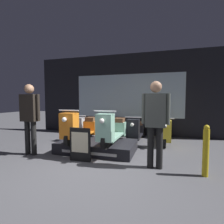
% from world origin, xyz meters
% --- Properties ---
extents(ground_plane, '(30.00, 30.00, 0.00)m').
position_xyz_m(ground_plane, '(0.00, 0.00, 0.00)').
color(ground_plane, '#4C4C51').
extents(shop_wall_back, '(7.77, 0.09, 3.20)m').
position_xyz_m(shop_wall_back, '(0.00, 3.88, 1.60)').
color(shop_wall_back, black).
rests_on(shop_wall_back, ground_plane).
extents(display_platform, '(2.02, 1.19, 0.28)m').
position_xyz_m(display_platform, '(-0.32, 1.34, 0.14)').
color(display_platform, black).
rests_on(display_platform, ground_plane).
extents(scooter_display_left, '(0.52, 1.77, 0.88)m').
position_xyz_m(scooter_display_left, '(-0.77, 1.31, 0.63)').
color(scooter_display_left, black).
rests_on(scooter_display_left, display_platform).
extents(scooter_display_right, '(0.52, 1.77, 0.88)m').
position_xyz_m(scooter_display_right, '(0.14, 1.31, 0.63)').
color(scooter_display_right, black).
rests_on(scooter_display_right, display_platform).
extents(scooter_backrow_0, '(0.52, 1.77, 0.88)m').
position_xyz_m(scooter_backrow_0, '(-1.32, 2.85, 0.35)').
color(scooter_backrow_0, black).
rests_on(scooter_backrow_0, ground_plane).
extents(scooter_backrow_1, '(0.52, 1.77, 0.88)m').
position_xyz_m(scooter_backrow_1, '(-0.41, 2.85, 0.35)').
color(scooter_backrow_1, black).
rests_on(scooter_backrow_1, ground_plane).
extents(scooter_backrow_2, '(0.52, 1.77, 0.88)m').
position_xyz_m(scooter_backrow_2, '(0.51, 2.85, 0.35)').
color(scooter_backrow_2, black).
rests_on(scooter_backrow_2, ground_plane).
extents(scooter_backrow_3, '(0.52, 1.77, 0.88)m').
position_xyz_m(scooter_backrow_3, '(1.43, 2.85, 0.35)').
color(scooter_backrow_3, black).
rests_on(scooter_backrow_3, ground_plane).
extents(person_left_browsing, '(0.58, 0.24, 1.78)m').
position_xyz_m(person_left_browsing, '(-1.83, 0.60, 1.06)').
color(person_left_browsing, black).
rests_on(person_left_browsing, ground_plane).
extents(person_right_browsing, '(0.56, 0.23, 1.76)m').
position_xyz_m(person_right_browsing, '(1.24, 0.60, 1.03)').
color(person_right_browsing, black).
rests_on(person_right_browsing, ground_plane).
extents(price_sign_board, '(0.50, 0.04, 0.77)m').
position_xyz_m(price_sign_board, '(-0.40, 0.50, 0.39)').
color(price_sign_board, black).
rests_on(price_sign_board, ground_plane).
extents(street_bollard, '(0.11, 0.11, 0.95)m').
position_xyz_m(street_bollard, '(2.14, 0.46, 0.47)').
color(street_bollard, gold).
rests_on(street_bollard, ground_plane).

